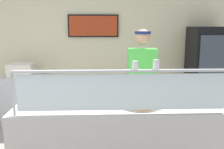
{
  "coord_description": "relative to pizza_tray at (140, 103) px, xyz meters",
  "views": [
    {
      "loc": [
        0.95,
        -2.22,
        1.79
      ],
      "look_at": [
        1.05,
        0.4,
        1.28
      ],
      "focal_mm": 39.31,
      "sensor_mm": 36.0,
      "label": 1
    }
  ],
  "objects": [
    {
      "name": "shop_rear_unit",
      "position": [
        -0.22,
        2.4,
        0.39
      ],
      "size": [
        6.68,
        0.13,
        2.7
      ],
      "color": "beige",
      "rests_on": "ground"
    },
    {
      "name": "serving_counter",
      "position": [
        -0.22,
        0.03,
        -0.49
      ],
      "size": [
        2.28,
        0.72,
        0.95
      ],
      "primitive_type": "cube",
      "color": "#BCB7B2",
      "rests_on": "ground"
    },
    {
      "name": "sneeze_guard",
      "position": [
        -0.22,
        -0.27,
        0.26
      ],
      "size": [
        2.1,
        0.06,
        0.44
      ],
      "color": "#B2B5BC",
      "rests_on": "serving_counter"
    },
    {
      "name": "pizza_tray",
      "position": [
        0.0,
        0.0,
        0.0
      ],
      "size": [
        0.51,
        0.51,
        0.04
      ],
      "color": "#9EA0A8",
      "rests_on": "serving_counter"
    },
    {
      "name": "pizza_server",
      "position": [
        0.0,
        -0.02,
        0.02
      ],
      "size": [
        0.14,
        0.29,
        0.01
      ],
      "primitive_type": "cube",
      "rotation": [
        0.0,
        0.0,
        -0.22
      ],
      "color": "#ADAFB7",
      "rests_on": "pizza_tray"
    },
    {
      "name": "parmesan_shaker",
      "position": [
        -0.1,
        -0.27,
        0.46
      ],
      "size": [
        0.06,
        0.06,
        0.08
      ],
      "color": "white",
      "rests_on": "sneeze_guard"
    },
    {
      "name": "pepper_flake_shaker",
      "position": [
        0.1,
        -0.27,
        0.46
      ],
      "size": [
        0.06,
        0.06,
        0.09
      ],
      "color": "white",
      "rests_on": "sneeze_guard"
    },
    {
      "name": "worker_figure",
      "position": [
        0.14,
        0.72,
        0.04
      ],
      "size": [
        0.41,
        0.5,
        1.76
      ],
      "color": "#23232D",
      "rests_on": "ground"
    },
    {
      "name": "drink_fridge",
      "position": [
        1.58,
        1.96,
        -0.07
      ],
      "size": [
        0.68,
        0.64,
        1.79
      ],
      "color": "black",
      "rests_on": "ground"
    },
    {
      "name": "prep_shelf",
      "position": [
        -1.88,
        1.91,
        -0.51
      ],
      "size": [
        0.7,
        0.55,
        0.91
      ],
      "primitive_type": "cube",
      "color": "#B7BABF",
      "rests_on": "ground"
    },
    {
      "name": "pizza_box_stack",
      "position": [
        -1.88,
        1.91,
        0.06
      ],
      "size": [
        0.46,
        0.46,
        0.22
      ],
      "color": "silver",
      "rests_on": "prep_shelf"
    }
  ]
}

